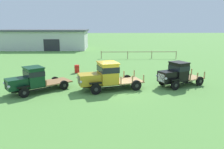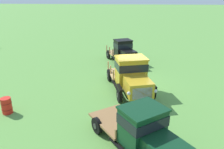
% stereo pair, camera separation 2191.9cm
% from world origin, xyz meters
% --- Properties ---
extents(ground_plane, '(240.00, 240.00, 0.00)m').
position_xyz_m(ground_plane, '(0.00, 0.00, 0.00)').
color(ground_plane, '#5B9342').
extents(vintage_truck_foreground_near, '(5.07, 4.39, 2.07)m').
position_xyz_m(vintage_truck_foreground_near, '(-6.87, -0.22, 1.07)').
color(vintage_truck_foreground_near, black).
rests_on(vintage_truck_foreground_near, ground).
extents(vintage_truck_second_in_line, '(5.73, 3.40, 2.34)m').
position_xyz_m(vintage_truck_second_in_line, '(-1.07, 0.35, 1.23)').
color(vintage_truck_second_in_line, black).
rests_on(vintage_truck_second_in_line, ground).
extents(vintage_truck_midrow_center, '(4.67, 3.25, 2.18)m').
position_xyz_m(vintage_truck_midrow_center, '(5.22, 1.17, 1.14)').
color(vintage_truck_midrow_center, black).
rests_on(vintage_truck_midrow_center, ground).
extents(oil_drum_beside_row, '(0.57, 0.57, 0.89)m').
position_xyz_m(oil_drum_beside_row, '(-4.28, 6.97, 0.44)').
color(oil_drum_beside_row, red).
rests_on(oil_drum_beside_row, ground).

